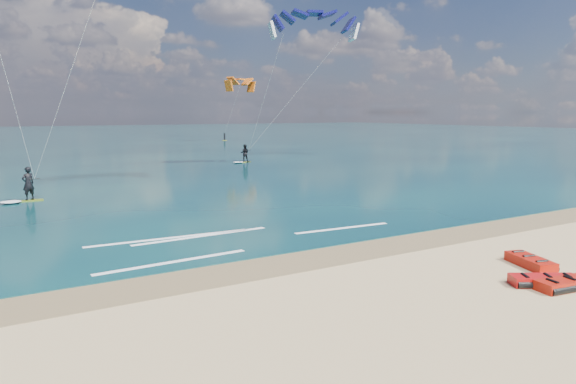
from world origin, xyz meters
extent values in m
plane|color=tan|center=(0.00, 40.00, 0.00)|extent=(320.00, 320.00, 0.00)
cube|color=brown|center=(0.00, 3.00, 0.00)|extent=(320.00, 2.40, 0.01)
cube|color=#092732|center=(0.00, 104.00, 0.02)|extent=(320.00, 200.00, 0.04)
cube|color=#9AC016|center=(-6.12, 21.55, 0.07)|extent=(1.53, 0.56, 0.07)
imported|color=black|center=(-6.12, 21.55, 1.09)|extent=(0.86, 0.74, 1.98)
cylinder|color=black|center=(-5.79, 21.22, 1.38)|extent=(0.61, 0.08, 0.04)
cube|color=#A9B51B|center=(15.24, 36.71, 0.07)|extent=(1.50, 0.90, 0.06)
imported|color=black|center=(15.24, 36.71, 1.01)|extent=(1.11, 1.05, 1.82)
cylinder|color=black|center=(15.56, 36.39, 1.32)|extent=(0.56, 0.23, 0.04)
cube|color=white|center=(-0.44, 8.10, 0.04)|extent=(6.02, 0.46, 0.01)
cube|color=white|center=(-2.68, 5.00, 0.04)|extent=(5.56, 0.54, 0.01)
cube|color=white|center=(-1.72, 8.47, 0.04)|extent=(6.85, 0.65, 0.01)
cube|color=white|center=(5.62, 6.30, 0.04)|extent=(4.82, 0.58, 0.01)
camera|label=1|loc=(-8.00, -12.09, 5.24)|focal=32.00mm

